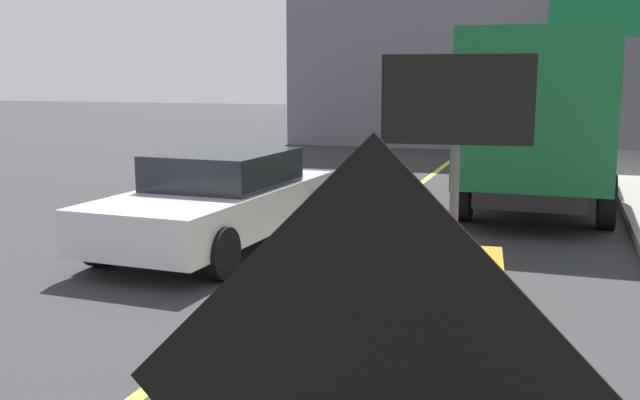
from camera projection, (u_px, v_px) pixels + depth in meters
name	position (u px, v px, depth m)	size (l,w,h in m)	color
arrow_board_trailer	(452.00, 260.00, 8.12)	(1.60, 1.90, 2.70)	orange
box_truck	(542.00, 114.00, 13.91)	(2.67, 6.86, 3.21)	black
pickup_car	(219.00, 200.00, 10.76)	(2.21, 4.69, 1.38)	silver
highway_guide_sign	(620.00, 40.00, 20.30)	(2.78, 0.35, 5.00)	gray
traffic_cone_mid_lane	(409.00, 347.00, 5.95)	(0.36, 0.36, 0.67)	black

